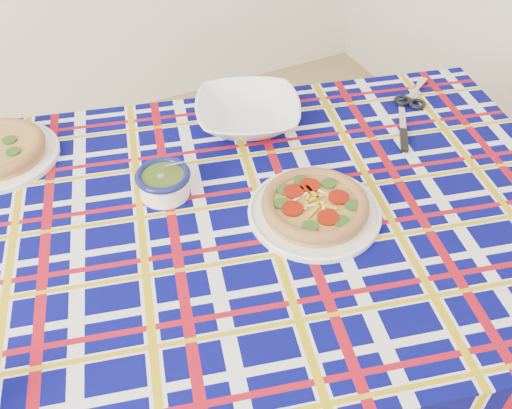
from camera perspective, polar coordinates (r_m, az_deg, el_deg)
name	(u,v)px	position (r m, az deg, el deg)	size (l,w,h in m)	color
dining_table	(235,241)	(1.31, -2.13, -3.69)	(1.77, 1.34, 0.74)	brown
tablecloth	(235,234)	(1.29, -2.16, -2.95)	(1.61, 1.02, 0.10)	#040553
main_focaccia_plate	(315,205)	(1.25, 5.92, -0.05)	(0.30, 0.30, 0.06)	#AD853D
pesto_bowl	(164,181)	(1.31, -9.22, 2.34)	(0.13, 0.13, 0.07)	#283D10
serving_bowl	(248,113)	(1.52, -0.83, 9.10)	(0.27, 0.27, 0.07)	white
table_knife	(402,118)	(1.60, 14.43, 8.42)	(0.24, 0.02, 0.01)	silver
kitchen_scissors	(417,89)	(1.73, 15.84, 11.07)	(0.20, 0.09, 0.02)	silver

